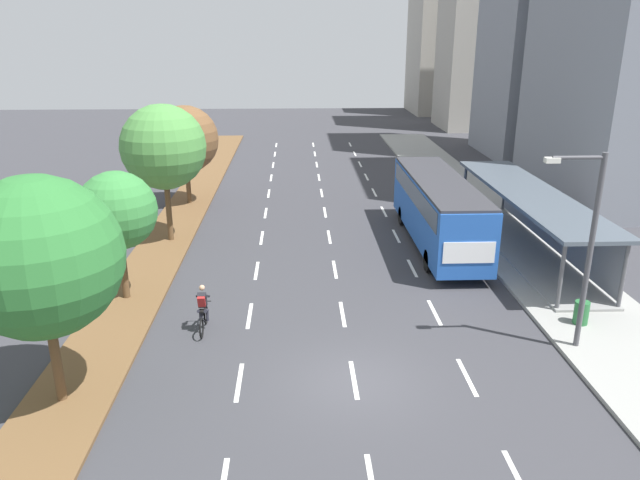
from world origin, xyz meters
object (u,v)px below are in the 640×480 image
object	(u,v)px
cyclist	(203,310)
streetlight	(586,240)
bus	(438,205)
median_tree_third	(163,147)
median_tree_second	(117,211)
trash_bin	(581,313)
bus_shelter	(533,215)
median_tree_nearest	(40,257)
median_tree_fourth	(185,139)

from	to	relation	value
cyclist	streetlight	distance (m)	12.96
bus	median_tree_third	bearing A→B (deg)	175.52
median_tree_second	trash_bin	world-z (taller)	median_tree_second
bus_shelter	streetlight	size ratio (longest dim) A/B	2.19
median_tree_nearest	streetlight	distance (m)	16.09
streetlight	bus	bearing A→B (deg)	101.56
median_tree_nearest	streetlight	world-z (taller)	streetlight
streetlight	trash_bin	size ratio (longest dim) A/B	7.65
streetlight	trash_bin	xyz separation A→B (m)	(1.03, 1.56, -3.31)
median_tree_nearest	cyclist	bearing A→B (deg)	50.99
cyclist	median_tree_third	world-z (taller)	median_tree_third
median_tree_nearest	median_tree_third	distance (m)	14.06
cyclist	median_tree_second	distance (m)	5.27
median_tree_second	median_tree_third	world-z (taller)	median_tree_third
bus	median_tree_nearest	bearing A→B (deg)	-136.55
trash_bin	bus_shelter	bearing A→B (deg)	82.11
bus_shelter	streetlight	xyz separation A→B (m)	(-2.11, -9.36, 2.02)
bus	trash_bin	world-z (taller)	bus
bus_shelter	cyclist	xyz separation A→B (m)	(-14.56, -7.51, -1.07)
median_tree_fourth	streetlight	distance (m)	24.39
streetlight	median_tree_nearest	bearing A→B (deg)	-171.39
median_tree_fourth	trash_bin	world-z (taller)	median_tree_fourth
bus	cyclist	world-z (taller)	bus
median_tree_third	trash_bin	xyz separation A→B (m)	(16.51, -10.08, -4.24)
median_tree_nearest	bus_shelter	bearing A→B (deg)	33.17
bus_shelter	trash_bin	distance (m)	7.98
cyclist	streetlight	xyz separation A→B (m)	(12.45, -1.85, 3.10)
median_tree_third	median_tree_nearest	bearing A→B (deg)	-91.71
median_tree_nearest	median_tree_third	bearing A→B (deg)	88.29
bus_shelter	bus	bearing A→B (deg)	163.91
median_tree_second	median_tree_third	distance (m)	7.13
bus	median_tree_fourth	size ratio (longest dim) A/B	1.91
median_tree_third	bus_shelter	bearing A→B (deg)	-7.38
median_tree_second	streetlight	bearing A→B (deg)	-16.21
streetlight	trash_bin	bearing A→B (deg)	56.59
bus_shelter	cyclist	size ratio (longest dim) A/B	7.83
cyclist	median_tree_fourth	distance (m)	17.43
streetlight	cyclist	bearing A→B (deg)	171.54
median_tree_second	trash_bin	xyz separation A→B (m)	(16.92, -3.05, -3.09)
bus	cyclist	size ratio (longest dim) A/B	6.20
cyclist	trash_bin	size ratio (longest dim) A/B	2.14
median_tree_nearest	median_tree_second	xyz separation A→B (m)	(0.01, 7.02, -0.77)
trash_bin	median_tree_second	bearing A→B (deg)	169.77
cyclist	median_tree_nearest	size ratio (longest dim) A/B	0.28
bus_shelter	bus	world-z (taller)	bus
median_tree_nearest	median_tree_second	bearing A→B (deg)	89.92
median_tree_second	bus	bearing A→B (deg)	23.56
streetlight	median_tree_third	bearing A→B (deg)	143.05
bus_shelter	median_tree_nearest	bearing A→B (deg)	-146.83
median_tree_fourth	streetlight	world-z (taller)	streetlight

